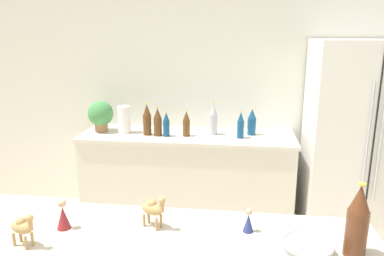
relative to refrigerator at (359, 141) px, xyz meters
The scene contains 18 objects.
wall_back 1.41m from the refrigerator, 163.31° to the left, with size 8.00×0.06×2.55m.
back_counter 1.66m from the refrigerator, behind, with size 2.08×0.63×0.90m.
refrigerator is the anchor object (origin of this frame).
potted_plant 2.47m from the refrigerator, behind, with size 0.25×0.25×0.31m.
paper_towel_roll 2.22m from the refrigerator, behind, with size 0.12×0.12×0.27m.
back_bottle_0 1.98m from the refrigerator, behind, with size 0.08×0.08×0.31m.
back_bottle_1 0.98m from the refrigerator, behind, with size 0.08×0.08×0.26m.
back_bottle_2 1.35m from the refrigerator, behind, with size 0.08×0.08×0.32m.
back_bottle_3 1.60m from the refrigerator, behind, with size 0.07×0.07×0.25m.
back_bottle_4 1.08m from the refrigerator, behind, with size 0.06×0.06×0.26m.
back_bottle_5 1.78m from the refrigerator, behind, with size 0.06×0.06×0.25m.
back_bottle_6 1.87m from the refrigerator, behind, with size 0.08×0.08×0.28m.
wine_bottle 2.12m from the refrigerator, 107.22° to the right, with size 0.09×0.09×0.32m.
fruit_bowl 2.19m from the refrigerator, 111.83° to the right, with size 0.21×0.21×0.06m.
camel_figurine 2.91m from the refrigerator, 133.38° to the right, with size 0.13×0.09×0.16m.
camel_figurine_second 2.41m from the refrigerator, 128.21° to the right, with size 0.13×0.10×0.16m.
wise_man_figurine_crimson 2.15m from the refrigerator, 119.21° to the right, with size 0.05×0.05×0.12m.
wise_man_figurine_purple 2.72m from the refrigerator, 134.18° to the right, with size 0.06×0.06×0.15m.
Camera 1 is at (0.19, -1.09, 1.87)m, focal length 35.00 mm.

